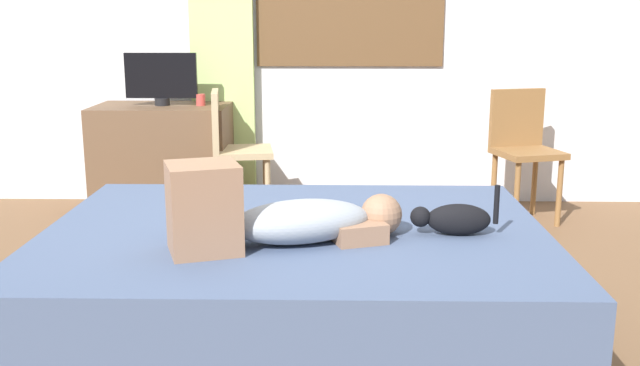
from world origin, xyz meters
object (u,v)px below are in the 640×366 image
at_px(bed, 296,280).
at_px(cup, 201,100).
at_px(chair_spare, 523,144).
at_px(tv_monitor, 161,78).
at_px(person_lying, 277,216).
at_px(cat, 454,219).
at_px(chair_by_desk, 232,145).
at_px(desk, 164,159).

distance_m(bed, cup, 2.14).
bearing_deg(chair_spare, tv_monitor, 176.82).
bearing_deg(person_lying, tv_monitor, 113.46).
height_order(bed, cat, cat).
height_order(person_lying, tv_monitor, tv_monitor).
bearing_deg(person_lying, chair_by_desk, 102.87).
xyz_separation_m(cat, tv_monitor, (-1.65, 2.02, 0.40)).
relative_size(person_lying, cat, 2.59).
height_order(desk, chair_by_desk, chair_by_desk).
height_order(cat, cup, cup).
bearing_deg(tv_monitor, desk, 180.00).
bearing_deg(cat, bed, 172.74).
relative_size(person_lying, chair_spare, 1.08).
bearing_deg(chair_spare, person_lying, -125.77).
height_order(chair_by_desk, chair_spare, same).
bearing_deg(chair_by_desk, cup, 138.13).
bearing_deg(cat, cup, 124.53).
bearing_deg(cup, tv_monitor, -179.84).
height_order(bed, tv_monitor, tv_monitor).
relative_size(bed, chair_by_desk, 2.52).
relative_size(cat, tv_monitor, 0.75).
bearing_deg(person_lying, bed, 75.24).
bearing_deg(chair_spare, chair_by_desk, -177.82).
bearing_deg(bed, cup, 110.84).
relative_size(chair_by_desk, chair_spare, 1.00).
distance_m(person_lying, desk, 2.37).
bearing_deg(desk, cup, 0.16).
xyz_separation_m(person_lying, chair_by_desk, (-0.45, 1.95, -0.06)).
height_order(cup, chair_by_desk, chair_by_desk).
distance_m(bed, chair_spare, 2.30).
distance_m(person_lying, chair_by_desk, 2.01).
height_order(desk, chair_spare, chair_spare).
xyz_separation_m(person_lying, desk, (-0.95, 2.16, -0.20)).
bearing_deg(cup, chair_by_desk, -41.87).
bearing_deg(bed, chair_spare, 52.12).
relative_size(person_lying, tv_monitor, 1.94).
relative_size(cat, cup, 4.64).
bearing_deg(person_lying, cat, 11.34).
height_order(cat, desk, desk).
relative_size(person_lying, cup, 12.04).
height_order(tv_monitor, chair_spare, tv_monitor).
bearing_deg(chair_spare, cup, 176.41).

